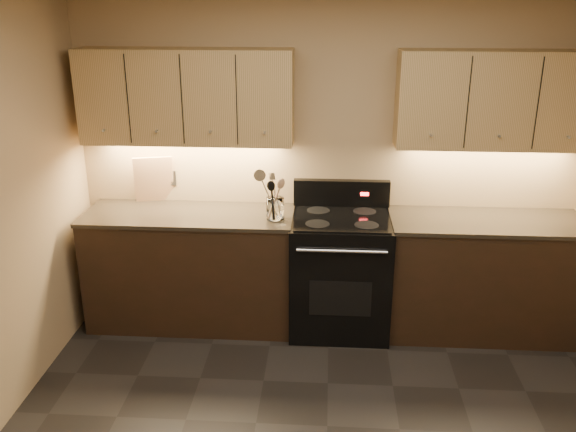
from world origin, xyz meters
name	(u,v)px	position (x,y,z in m)	size (l,w,h in m)	color
wall_back	(332,159)	(0.00, 2.00, 1.30)	(4.00, 0.04, 2.60)	#A1865F
counter_left	(192,268)	(-1.10, 1.70, 0.47)	(1.62, 0.62, 0.93)	black
counter_right	(482,276)	(1.18, 1.70, 0.47)	(1.46, 0.62, 0.93)	black
stove	(340,271)	(0.08, 1.68, 0.48)	(0.76, 0.68, 1.14)	black
upper_cab_left	(186,97)	(-1.10, 1.85, 1.80)	(1.60, 0.30, 0.70)	tan
upper_cab_right	(497,100)	(1.18, 1.85, 1.80)	(1.44, 0.30, 0.70)	tan
outlet_plate	(171,178)	(-1.30, 1.99, 1.12)	(0.09, 0.01, 0.12)	#B2B5BA
utensil_crock	(275,209)	(-0.42, 1.62, 1.01)	(0.16, 0.16, 0.17)	white
cutting_board	(154,179)	(-1.43, 1.96, 1.12)	(0.31, 0.02, 0.39)	tan
wooden_spoon	(270,198)	(-0.46, 1.61, 1.10)	(0.06, 0.06, 0.30)	tan
black_spoon	(274,197)	(-0.43, 1.62, 1.10)	(0.06, 0.06, 0.31)	black
steel_spatula	(279,194)	(-0.39, 1.63, 1.12)	(0.08, 0.08, 0.35)	silver
steel_skimmer	(278,194)	(-0.40, 1.60, 1.13)	(0.09, 0.09, 0.37)	silver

